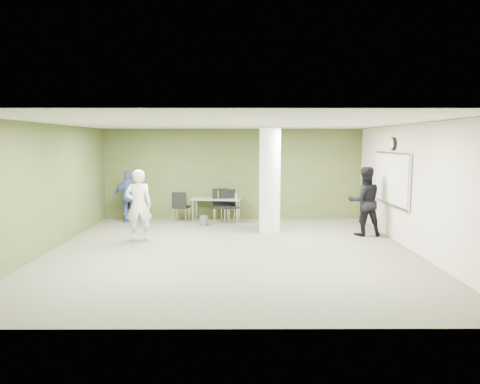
{
  "coord_description": "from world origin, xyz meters",
  "views": [
    {
      "loc": [
        0.16,
        -9.25,
        2.39
      ],
      "look_at": [
        0.21,
        1.0,
        1.19
      ],
      "focal_mm": 32.0,
      "sensor_mm": 36.0,
      "label": 1
    }
  ],
  "objects_px": {
    "woman_white": "(139,205)",
    "folding_table": "(217,200)",
    "chair_back_left": "(134,205)",
    "man_blue": "(129,197)",
    "man_black": "(365,201)"
  },
  "relations": [
    {
      "from": "woman_white",
      "to": "man_blue",
      "type": "relative_size",
      "value": 1.13
    },
    {
      "from": "man_blue",
      "to": "man_black",
      "type": "bearing_deg",
      "value": 147.57
    },
    {
      "from": "folding_table",
      "to": "chair_back_left",
      "type": "xyz_separation_m",
      "value": [
        -2.5,
        0.03,
        -0.17
      ]
    },
    {
      "from": "folding_table",
      "to": "chair_back_left",
      "type": "height_order",
      "value": "folding_table"
    },
    {
      "from": "folding_table",
      "to": "man_black",
      "type": "xyz_separation_m",
      "value": [
        3.89,
        -1.98,
        0.23
      ]
    },
    {
      "from": "folding_table",
      "to": "woman_white",
      "type": "distance_m",
      "value": 3.07
    },
    {
      "from": "man_black",
      "to": "chair_back_left",
      "type": "bearing_deg",
      "value": -19.68
    },
    {
      "from": "folding_table",
      "to": "man_black",
      "type": "relative_size",
      "value": 0.88
    },
    {
      "from": "folding_table",
      "to": "woman_white",
      "type": "relative_size",
      "value": 0.9
    },
    {
      "from": "folding_table",
      "to": "man_blue",
      "type": "relative_size",
      "value": 1.01
    },
    {
      "from": "woman_white",
      "to": "man_blue",
      "type": "distance_m",
      "value": 2.5
    },
    {
      "from": "folding_table",
      "to": "man_blue",
      "type": "xyz_separation_m",
      "value": [
        -2.6,
        -0.14,
        0.11
      ]
    },
    {
      "from": "woman_white",
      "to": "folding_table",
      "type": "bearing_deg",
      "value": -141.21
    },
    {
      "from": "woman_white",
      "to": "chair_back_left",
      "type": "bearing_deg",
      "value": -89.77
    },
    {
      "from": "man_blue",
      "to": "woman_white",
      "type": "bearing_deg",
      "value": 92.77
    }
  ]
}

